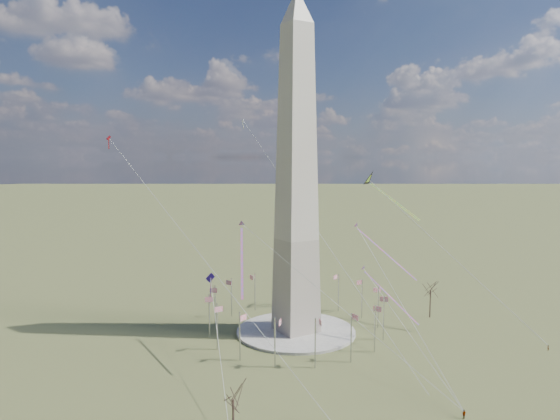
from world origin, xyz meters
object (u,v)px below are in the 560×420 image
person_east (548,348)px  kite_delta_black (372,182)px  tree_near (431,288)px  washington_monument (296,175)px

person_east → kite_delta_black: size_ratio=0.08×
tree_near → kite_delta_black: (-9.15, 19.62, 34.46)m
washington_monument → person_east: (51.41, -48.21, -47.17)m
tree_near → person_east: 38.58m
washington_monument → tree_near: bearing=-13.6°
person_east → kite_delta_black: kite_delta_black is taller
kite_delta_black → person_east: bearing=74.2°
kite_delta_black → tree_near: bearing=84.8°
washington_monument → person_east: 84.80m
tree_near → person_east: bearing=-81.6°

